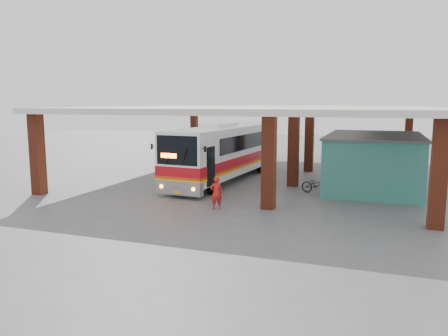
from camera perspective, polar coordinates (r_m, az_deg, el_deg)
The scene contains 8 objects.
ground at distance 24.32m, azimuth 0.63°, elevation -3.15°, with size 90.00×90.00×0.00m, color #515154.
brick_columns at distance 28.36m, azimuth 6.69°, elevation 2.91°, with size 20.10×21.60×4.35m.
canopy_roof at distance 29.91m, azimuth 5.68°, elevation 7.68°, with size 21.00×23.00×0.30m, color silver.
shop_building at distance 26.72m, azimuth 18.94°, elevation 0.84°, with size 5.20×8.20×3.11m.
coach_bus at distance 27.84m, azimuth 0.24°, elevation 2.14°, with size 3.54×12.75×3.67m.
motorcycle at distance 24.28m, azimuth 12.10°, elevation -2.19°, with size 0.65×1.85×0.97m, color black.
pedestrian at distance 20.29m, azimuth -1.02°, elevation -3.28°, with size 0.56×0.37×1.54m, color red.
red_chair at distance 31.55m, azimuth 13.16°, elevation -0.06°, with size 0.45×0.45×0.73m.
Camera 1 is at (7.79, -22.51, 4.91)m, focal length 35.00 mm.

